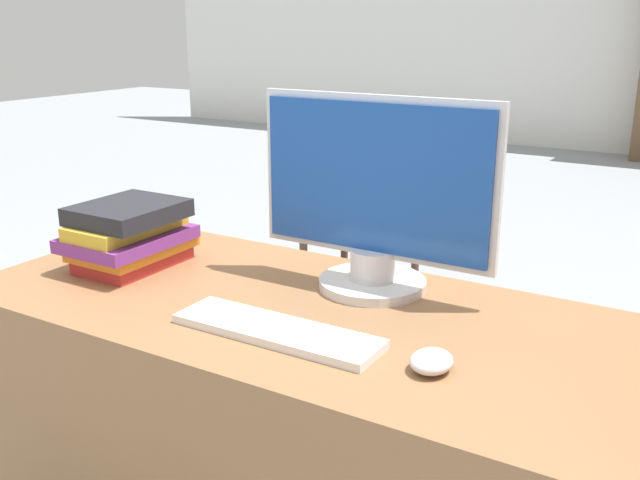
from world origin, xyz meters
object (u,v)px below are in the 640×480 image
mouse (431,361)px  book_stack (130,235)px  keyboard (277,331)px  far_chair (370,199)px  monitor (375,199)px

mouse → book_stack: book_stack is taller
keyboard → far_chair: far_chair is taller
monitor → mouse: (0.25, -0.29, -0.18)m
keyboard → far_chair: 2.03m
monitor → keyboard: size_ratio=1.31×
monitor → far_chair: size_ratio=0.58×
far_chair → monitor: bearing=-40.8°
keyboard → far_chair: (-0.76, 1.87, -0.25)m
monitor → mouse: bearing=-48.9°
keyboard → book_stack: size_ratio=1.44×
mouse → monitor: bearing=131.1°
mouse → book_stack: (-0.79, 0.13, 0.06)m
far_chair → book_stack: bearing=-59.1°
monitor → keyboard: monitor is taller
monitor → keyboard: (-0.04, -0.30, -0.18)m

